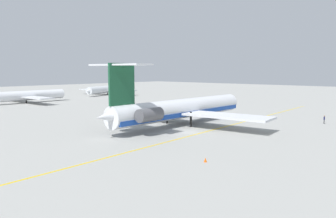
% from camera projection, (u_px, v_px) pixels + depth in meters
% --- Properties ---
extents(ground, '(396.28, 396.28, 0.00)m').
position_uv_depth(ground, '(188.00, 132.00, 59.27)').
color(ground, '#9E9E99').
extents(main_jetliner, '(42.13, 37.53, 12.30)m').
position_uv_depth(main_jetliner, '(179.00, 109.00, 66.52)').
color(main_jetliner, silver).
rests_on(main_jetliner, ground).
extents(airliner_mid_left, '(28.86, 28.45, 8.65)m').
position_uv_depth(airliner_mid_left, '(28.00, 95.00, 112.79)').
color(airliner_mid_left, silver).
rests_on(airliner_mid_left, ground).
extents(airliner_mid_right, '(28.14, 28.22, 8.60)m').
position_uv_depth(airliner_mid_right, '(106.00, 89.00, 149.49)').
color(airliner_mid_right, silver).
rests_on(airliner_mid_right, ground).
extents(ground_crew_near_nose, '(0.28, 0.39, 1.77)m').
position_uv_depth(ground_crew_near_nose, '(161.00, 105.00, 94.79)').
color(ground_crew_near_nose, black).
rests_on(ground_crew_near_nose, ground).
extents(ground_crew_near_tail, '(0.36, 0.32, 1.75)m').
position_uv_depth(ground_crew_near_tail, '(324.00, 118.00, 68.55)').
color(ground_crew_near_tail, black).
rests_on(ground_crew_near_tail, ground).
extents(safety_cone_nose, '(0.40, 0.40, 0.55)m').
position_uv_depth(safety_cone_nose, '(205.00, 160.00, 39.89)').
color(safety_cone_nose, '#EA590F').
rests_on(safety_cone_nose, ground).
extents(taxiway_centreline, '(104.30, 5.29, 0.01)m').
position_uv_depth(taxiway_centreline, '(216.00, 129.00, 62.29)').
color(taxiway_centreline, gold).
rests_on(taxiway_centreline, ground).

